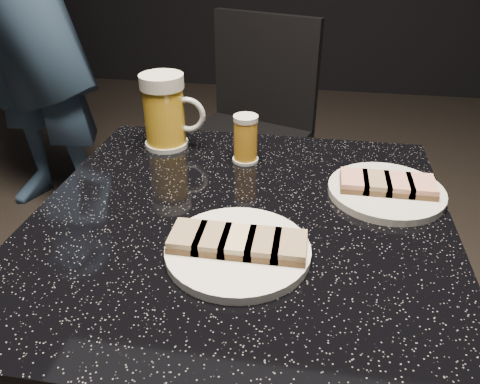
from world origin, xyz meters
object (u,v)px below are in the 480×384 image
object	(u,v)px
beer_mug	(165,111)
plate_large	(238,250)
plate_small	(386,191)
table	(240,322)
beer_tumbler	(246,139)
chair	(250,123)

from	to	relation	value
beer_mug	plate_large	bearing A→B (deg)	-58.68
beer_mug	plate_small	bearing A→B (deg)	-17.24
plate_small	plate_large	bearing A→B (deg)	-137.76
table	beer_mug	world-z (taller)	beer_mug
plate_large	table	bearing A→B (deg)	97.49
table	beer_tumbler	bearing A→B (deg)	96.34
beer_mug	chair	xyz separation A→B (m)	(0.07, 0.75, -0.33)
table	beer_mug	size ratio (longest dim) A/B	4.75
plate_large	beer_tumbler	distance (m)	0.31
beer_mug	chair	distance (m)	0.83
table	beer_tumbler	xyz separation A→B (m)	(-0.02, 0.21, 0.29)
beer_mug	beer_tumbler	distance (m)	0.19
beer_mug	table	bearing A→B (deg)	-51.72
beer_tumbler	beer_mug	bearing A→B (deg)	165.75
plate_small	beer_mug	distance (m)	0.48
plate_small	table	world-z (taller)	plate_small
plate_large	table	world-z (taller)	plate_large
plate_large	beer_mug	bearing A→B (deg)	121.32
plate_large	chair	size ratio (longest dim) A/B	0.25
chair	table	bearing A→B (deg)	-82.70
chair	beer_tumbler	bearing A→B (deg)	-82.45
plate_large	table	xyz separation A→B (m)	(-0.01, 0.10, -0.25)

